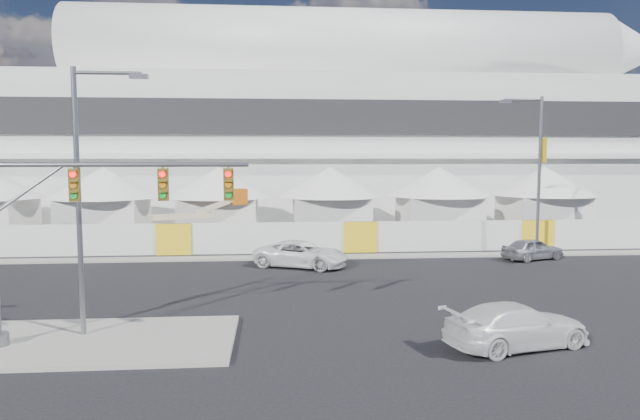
{
  "coord_description": "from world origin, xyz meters",
  "views": [
    {
      "loc": [
        0.38,
        -22.15,
        6.26
      ],
      "look_at": [
        3.0,
        10.0,
        3.22
      ],
      "focal_mm": 32.0,
      "sensor_mm": 36.0,
      "label": 1
    }
  ],
  "objects": [
    {
      "name": "ground",
      "position": [
        0.0,
        0.0,
        0.0
      ],
      "size": [
        160.0,
        160.0,
        0.0
      ],
      "primitive_type": "plane",
      "color": "black",
      "rests_on": "ground"
    },
    {
      "name": "tent_row",
      "position": [
        0.5,
        24.0,
        3.15
      ],
      "size": [
        53.4,
        8.4,
        5.4
      ],
      "color": "white",
      "rests_on": "ground"
    },
    {
      "name": "traffic_mast",
      "position": [
        -6.66,
        -3.39,
        3.87
      ],
      "size": [
        8.47,
        0.65,
        6.68
      ],
      "color": "slate",
      "rests_on": "median_island"
    },
    {
      "name": "pickup_near",
      "position": [
        8.32,
        -4.46,
        0.72
      ],
      "size": [
        3.24,
        5.33,
        1.45
      ],
      "primitive_type": "imported",
      "rotation": [
        0.0,
        0.0,
        1.83
      ],
      "color": "silver",
      "rests_on": "ground"
    },
    {
      "name": "streetlight_curb",
      "position": [
        16.83,
        12.5,
        5.79
      ],
      "size": [
        2.95,
        0.67,
        9.98
      ],
      "color": "gray",
      "rests_on": "ground"
    },
    {
      "name": "lot_car_a",
      "position": [
        15.54,
        18.02,
        0.68
      ],
      "size": [
        3.67,
        4.18,
        1.37
      ],
      "primitive_type": "imported",
      "rotation": [
        0.0,
        0.0,
        0.92
      ],
      "color": "silver",
      "rests_on": "ground"
    },
    {
      "name": "streetlight_median",
      "position": [
        -5.96,
        -2.38,
        5.36
      ],
      "size": [
        2.51,
        0.25,
        9.07
      ],
      "color": "slate",
      "rests_on": "median_island"
    },
    {
      "name": "median_island",
      "position": [
        -6.0,
        -3.0,
        0.07
      ],
      "size": [
        10.0,
        5.0,
        0.15
      ],
      "primitive_type": "cube",
      "color": "gray",
      "rests_on": "ground"
    },
    {
      "name": "far_curb",
      "position": [
        20.0,
        12.5,
        0.06
      ],
      "size": [
        80.0,
        1.2,
        0.12
      ],
      "primitive_type": "cube",
      "color": "gray",
      "rests_on": "ground"
    },
    {
      "name": "hoarding_fence",
      "position": [
        6.0,
        14.5,
        1.0
      ],
      "size": [
        70.0,
        0.25,
        2.0
      ],
      "primitive_type": "cube",
      "color": "silver",
      "rests_on": "ground"
    },
    {
      "name": "boom_lift",
      "position": [
        -6.21,
        16.34,
        1.07
      ],
      "size": [
        8.12,
        3.19,
        3.97
      ],
      "rotation": [
        0.0,
        0.0,
        0.4
      ],
      "color": "#C55A12",
      "rests_on": "ground"
    },
    {
      "name": "sedan_silver",
      "position": [
        16.0,
        10.83,
        0.66
      ],
      "size": [
        2.75,
        4.19,
        1.33
      ],
      "primitive_type": "imported",
      "rotation": [
        0.0,
        0.0,
        1.9
      ],
      "color": "#AAA9AE",
      "rests_on": "ground"
    },
    {
      "name": "pickup_curb",
      "position": [
        1.92,
        9.72,
        0.74
      ],
      "size": [
        4.4,
        5.86,
        1.48
      ],
      "primitive_type": "imported",
      "rotation": [
        0.0,
        0.0,
        1.16
      ],
      "color": "white",
      "rests_on": "ground"
    },
    {
      "name": "lot_car_c",
      "position": [
        -13.7,
        18.77,
        0.75
      ],
      "size": [
        2.21,
        5.24,
        1.51
      ],
      "primitive_type": "imported",
      "rotation": [
        0.0,
        0.0,
        1.55
      ],
      "color": "#ABACB0",
      "rests_on": "ground"
    },
    {
      "name": "stadium",
      "position": [
        8.71,
        41.5,
        9.45
      ],
      "size": [
        80.0,
        24.8,
        21.98
      ],
      "color": "silver",
      "rests_on": "ground"
    }
  ]
}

